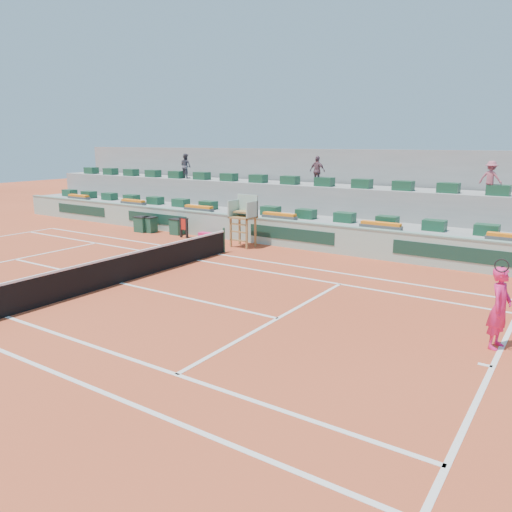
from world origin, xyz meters
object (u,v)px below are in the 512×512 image
object	(u,v)px
player_bag	(207,236)
drink_cooler_a	(177,227)
tennis_player	(500,308)
umpire_chair	(244,214)

from	to	relation	value
player_bag	drink_cooler_a	distance (m)	2.30
drink_cooler_a	tennis_player	size ratio (longest dim) A/B	0.37
drink_cooler_a	tennis_player	distance (m)	17.82
player_bag	tennis_player	bearing A→B (deg)	-24.65
player_bag	umpire_chair	xyz separation A→B (m)	(2.44, -0.22, 1.36)
umpire_chair	tennis_player	world-z (taller)	umpire_chair
tennis_player	drink_cooler_a	bearing A→B (deg)	157.50
tennis_player	player_bag	bearing A→B (deg)	155.35
drink_cooler_a	umpire_chair	bearing A→B (deg)	-6.31
umpire_chair	drink_cooler_a	world-z (taller)	umpire_chair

